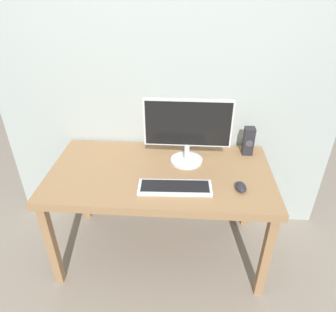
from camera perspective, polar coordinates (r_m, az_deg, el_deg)
name	(u,v)px	position (r m, az deg, el deg)	size (l,w,h in m)	color
ground_plane	(162,248)	(2.52, -1.22, -16.85)	(6.00, 6.00, 0.00)	gray
wall_back	(165,38)	(2.14, -0.64, 21.13)	(2.54, 0.04, 3.00)	#9EA8A3
desk	(160,179)	(2.07, -1.43, -4.41)	(1.48, 0.77, 0.74)	#936D47
monitor	(188,129)	(2.02, 3.70, 5.12)	(0.58, 0.22, 0.45)	silver
keyboard_primary	(175,188)	(1.86, 1.31, -5.92)	(0.45, 0.16, 0.03)	silver
mouse	(241,187)	(1.91, 13.46, -5.64)	(0.07, 0.10, 0.04)	#232328
speaker_right	(248,141)	(2.25, 14.82, 2.74)	(0.07, 0.07, 0.21)	#232328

